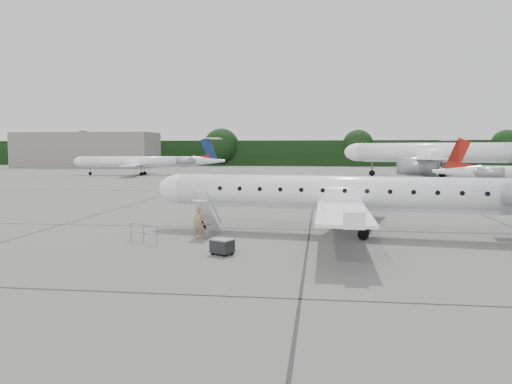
# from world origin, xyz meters

# --- Properties ---
(ground) EXTENTS (320.00, 320.00, 0.00)m
(ground) POSITION_xyz_m (0.00, 0.00, 0.00)
(ground) COLOR slate
(ground) RESTS_ON ground
(treeline) EXTENTS (260.00, 4.00, 8.00)m
(treeline) POSITION_xyz_m (0.00, 130.00, 4.00)
(treeline) COLOR black
(treeline) RESTS_ON ground
(terminal_building) EXTENTS (40.00, 14.00, 10.00)m
(terminal_building) POSITION_xyz_m (-70.00, 110.00, 5.00)
(terminal_building) COLOR slate
(terminal_building) RESTS_ON ground
(main_regional_jet) EXTENTS (29.73, 23.13, 7.02)m
(main_regional_jet) POSITION_xyz_m (-0.81, 2.34, 3.51)
(main_regional_jet) COLOR white
(main_regional_jet) RESTS_ON ground
(airstair) EXTENTS (1.17, 2.59, 2.20)m
(airstair) POSITION_xyz_m (-9.12, 1.14, 1.10)
(airstair) COLOR white
(airstair) RESTS_ON ground
(passenger) EXTENTS (0.72, 0.53, 1.81)m
(passenger) POSITION_xyz_m (-9.30, -0.25, 0.91)
(passenger) COLOR #8F764E
(passenger) RESTS_ON ground
(safety_railing) EXTENTS (1.93, 1.20, 1.00)m
(safety_railing) POSITION_xyz_m (-12.02, -1.75, 0.50)
(safety_railing) COLOR gray
(safety_railing) RESTS_ON ground
(baggage_cart) EXTENTS (1.23, 1.16, 0.84)m
(baggage_cart) POSITION_xyz_m (-7.15, -4.27, 0.42)
(baggage_cart) COLOR black
(baggage_cart) RESTS_ON ground
(bg_narrowbody) EXTENTS (40.75, 33.84, 12.66)m
(bg_narrowbody) POSITION_xyz_m (18.11, 67.95, 6.33)
(bg_narrowbody) COLOR white
(bg_narrowbody) RESTS_ON ground
(bg_regional_left) EXTENTS (30.64, 23.58, 7.49)m
(bg_regional_left) POSITION_xyz_m (-38.65, 67.81, 3.74)
(bg_regional_left) COLOR white
(bg_regional_left) RESTS_ON ground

